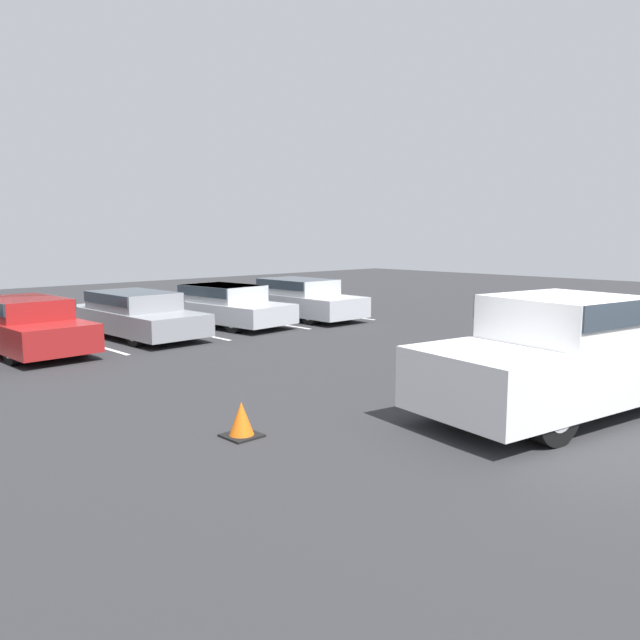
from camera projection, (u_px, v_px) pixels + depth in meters
name	position (u px, v px, depth m)	size (l,w,h in m)	color
ground_plane	(585.00, 432.00, 8.60)	(60.00, 60.00, 0.00)	#2D2D30
stall_stripe_c	(89.00, 344.00, 15.59)	(0.12, 4.13, 0.01)	white
stall_stripe_d	(187.00, 332.00, 17.52)	(0.12, 4.13, 0.01)	white
stall_stripe_e	(265.00, 322.00, 19.46)	(0.12, 4.13, 0.01)	white
stall_stripe_f	(329.00, 314.00, 21.40)	(0.12, 4.13, 0.01)	white
pickup_truck	(575.00, 354.00, 9.56)	(5.78, 2.92, 1.80)	white
parked_sedan_b	(25.00, 324.00, 14.33)	(1.82, 4.32, 1.27)	maroon
parked_sedan_c	(135.00, 313.00, 16.59)	(1.87, 4.70, 1.20)	gray
parked_sedan_d	(224.00, 304.00, 18.64)	(2.16, 4.55, 1.22)	#B7BABF
parked_sedan_e	(299.00, 297.00, 20.27)	(1.84, 4.67, 1.28)	#B7BABF
traffic_cone	(241.00, 421.00, 8.38)	(0.47, 0.47, 0.48)	black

